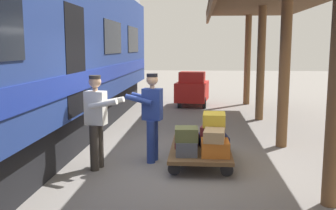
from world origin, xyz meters
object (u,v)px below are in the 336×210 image
Objects in this scene: suitcase_olive_duffel at (186,134)px; suitcase_yellow_case at (214,119)px; suitcase_maroon_trunk at (187,141)px; suitcase_cream_canvas at (188,135)px; suitcase_slate_roller at (186,148)px; suitcase_burgundy_valise at (212,130)px; suitcase_tan_vintage at (214,135)px; suitcase_red_plastic at (213,135)px; suitcase_navy_fabric at (214,141)px; baggage_tug at (192,89)px; porter_by_door at (97,119)px; porter_in_overalls at (151,114)px; luggage_cart at (200,149)px; suitcase_orange_carryall at (215,148)px.

suitcase_yellow_case is at bearing -133.83° from suitcase_olive_duffel.
suitcase_cream_canvas is at bearing -90.00° from suitcase_maroon_trunk.
suitcase_slate_roller reaches higher than suitcase_maroon_trunk.
suitcase_tan_vintage is (-0.01, 0.56, 0.03)m from suitcase_burgundy_valise.
suitcase_red_plastic is 1.55× the size of suitcase_olive_duffel.
baggage_tug reaches higher than suitcase_navy_fabric.
suitcase_olive_duffel is at bearing 46.17° from suitcase_yellow_case.
porter_by_door is 0.94× the size of baggage_tug.
porter_in_overalls is (0.69, -0.53, 0.50)m from suitcase_slate_roller.
suitcase_red_plastic is 1.22m from suitcase_slate_roller.
suitcase_maroon_trunk is 7.20m from baggage_tug.
suitcase_slate_roller is at bearing -179.81° from porter_by_door.
luggage_cart is at bearing 65.47° from suitcase_red_plastic.
baggage_tug reaches higher than suitcase_maroon_trunk.
suitcase_yellow_case is (-0.51, 0.03, 0.43)m from suitcase_maroon_trunk.
suitcase_burgundy_valise is at bearing -131.55° from suitcase_olive_duffel.
porter_in_overalls reaches higher than suitcase_navy_fabric.
suitcase_olive_duffel is 0.74× the size of suitcase_yellow_case.
suitcase_tan_vintage is at bearing 112.20° from luggage_cart.
suitcase_navy_fabric is 0.22m from suitcase_burgundy_valise.
suitcase_tan_vintage is at bearing 54.83° from suitcase_orange_carryall.
suitcase_red_plastic is at bearing -152.13° from porter_by_door.
porter_in_overalls is (1.19, -0.01, 0.08)m from suitcase_yellow_case.
suitcase_yellow_case is (0.00, -0.52, 0.42)m from suitcase_orange_carryall.
porter_in_overalls is at bearing -24.00° from suitcase_orange_carryall.
luggage_cart is 0.44m from suitcase_burgundy_valise.
suitcase_burgundy_valise reaches higher than suitcase_orange_carryall.
suitcase_red_plastic is at bearing -114.53° from luggage_cart.
porter_in_overalls is 1.00× the size of porter_by_door.
suitcase_orange_carryall is at bearing 132.39° from suitcase_maroon_trunk.
suitcase_olive_duffel is 0.78× the size of suitcase_tan_vintage.
luggage_cart is 5.00× the size of suitcase_olive_duffel.
porter_by_door is (2.08, 0.54, 0.30)m from suitcase_burgundy_valise.
suitcase_navy_fabric is 1.13× the size of suitcase_maroon_trunk.
suitcase_red_plastic is 2.44m from porter_by_door.
suitcase_red_plastic is at bearing -132.39° from suitcase_maroon_trunk.
suitcase_red_plastic reaches higher than luggage_cart.
suitcase_navy_fabric is at bearing -132.39° from suitcase_slate_roller.
suitcase_tan_vintage is (0.02, 0.58, 0.25)m from suitcase_navy_fabric.
suitcase_tan_vintage is at bearing 179.48° from porter_by_door.
suitcase_tan_vintage is at bearing 130.21° from suitcase_maroon_trunk.
suitcase_burgundy_valise reaches higher than suitcase_red_plastic.
suitcase_navy_fabric is 1.03× the size of suitcase_burgundy_valise.
suitcase_tan_vintage is 0.95× the size of suitcase_yellow_case.
suitcase_navy_fabric is at bearing -91.88° from suitcase_yellow_case.
suitcase_yellow_case reaches higher than suitcase_burgundy_valise.
suitcase_tan_vintage is (-0.49, 0.02, 0.24)m from suitcase_slate_roller.
suitcase_yellow_case is at bearing 130.75° from suitcase_cream_canvas.
luggage_cart is at bearing 180.00° from suitcase_maroon_trunk.
porter_in_overalls is (1.18, -0.56, 0.26)m from suitcase_tan_vintage.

